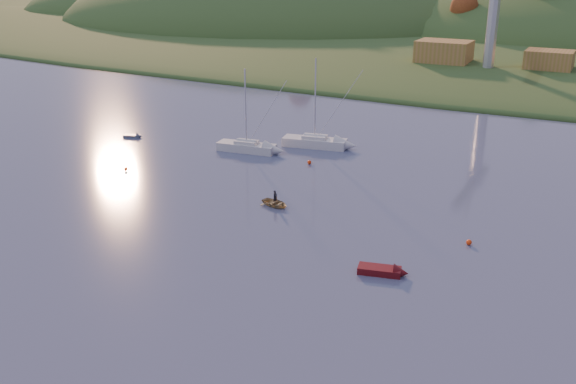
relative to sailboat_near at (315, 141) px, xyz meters
The scene contains 18 objects.
far_shore 169.92m from the sailboat_near, 87.20° to the left, with size 620.00×220.00×1.50m, color #22431B.
shore_slope 105.04m from the sailboat_near, 85.47° to the left, with size 640.00×150.00×7.00m, color #22431B.
hill_left_far 216.69m from the sailboat_near, 134.44° to the left, with size 120.00×100.00×32.00m, color #22431B.
hill_left 161.86m from the sailboat_near, 120.32° to the left, with size 170.00×140.00×44.00m, color #22431B.
hill_center 150.83m from the sailboat_near, 83.04° to the left, with size 140.00×120.00×36.00m, color #22431B.
hillside_trees 124.99m from the sailboat_near, 86.20° to the left, with size 280.00×50.00×32.00m, color #284C1B, non-canonical shape.
wharf 63.13m from the sailboat_near, 77.85° to the left, with size 42.00×16.00×2.40m, color slate.
shed_west 62.84m from the sailboat_near, 89.74° to the left, with size 11.00×8.00×4.80m, color olive.
shed_east 67.27m from the sailboat_near, 71.52° to the left, with size 9.00×7.00×4.00m, color olive.
sailboat_near is the anchor object (origin of this frame).
sailboat_far 9.25m from the sailboat_near, 138.81° to the right, with size 8.02×3.31×10.80m.
canoe 22.24m from the sailboat_near, 74.79° to the right, with size 2.24×3.14×0.65m, color #A18B59.
paddler 22.23m from the sailboat_near, 74.79° to the right, with size 0.53×0.35×1.44m, color black.
red_tender 37.02m from the sailboat_near, 54.99° to the right, with size 4.26×2.28×1.38m.
grey_dinghy 25.54m from the sailboat_near, 162.46° to the right, with size 2.82×1.84×0.99m.
buoy_1 33.49m from the sailboat_near, 40.16° to the right, with size 0.50×0.50×0.50m, color #EF3A0C.
buoy_2 25.12m from the sailboat_near, 128.06° to the right, with size 0.50×0.50×0.50m, color #EF3A0C.
buoy_3 7.71m from the sailboat_near, 69.14° to the right, with size 0.50×0.50×0.50m, color #EF3A0C.
Camera 1 is at (27.33, -14.60, 24.18)m, focal length 40.00 mm.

